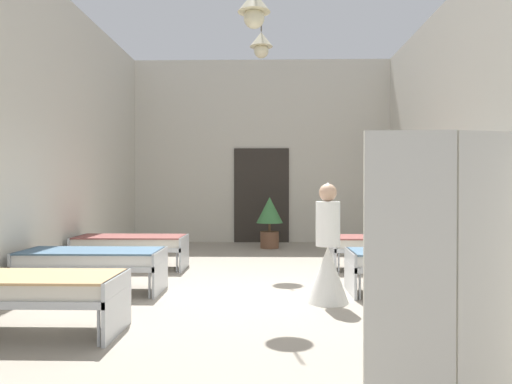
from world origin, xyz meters
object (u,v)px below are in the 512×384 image
at_px(bed_left_row_1, 92,260).
at_px(potted_plant, 270,217).
at_px(bed_right_row_2, 387,244).
at_px(bed_right_row_0, 481,291).
at_px(bed_right_row_1, 420,261).
at_px(nurse_near_aisle, 328,260).
at_px(bed_left_row_0, 23,289).
at_px(bed_left_row_2, 131,244).
at_px(privacy_screen, 499,313).

height_order(bed_left_row_1, potted_plant, potted_plant).
bearing_deg(potted_plant, bed_right_row_2, -55.54).
xyz_separation_m(bed_right_row_0, bed_right_row_1, (0.00, 1.90, 0.00)).
xyz_separation_m(bed_left_row_1, nurse_near_aisle, (3.13, -0.53, 0.09)).
bearing_deg(potted_plant, nurse_near_aisle, -82.44).
height_order(bed_right_row_0, potted_plant, potted_plant).
bearing_deg(potted_plant, bed_right_row_1, -67.42).
relative_size(bed_left_row_0, nurse_near_aisle, 1.28).
distance_m(bed_left_row_2, bed_right_row_2, 4.42).
xyz_separation_m(bed_right_row_1, bed_right_row_2, (0.00, 1.90, 0.00)).
bearing_deg(bed_left_row_0, bed_left_row_2, 90.00).
distance_m(bed_left_row_0, bed_right_row_2, 5.83).
bearing_deg(bed_left_row_1, bed_right_row_0, -23.25).
distance_m(bed_left_row_0, bed_right_row_1, 4.81).
xyz_separation_m(bed_right_row_2, potted_plant, (-2.01, 2.92, 0.28)).
height_order(bed_right_row_0, nurse_near_aisle, nurse_near_aisle).
bearing_deg(bed_right_row_1, bed_left_row_1, 180.00).
bearing_deg(bed_right_row_2, bed_left_row_0, -139.33).
height_order(bed_left_row_0, potted_plant, potted_plant).
relative_size(bed_right_row_0, bed_right_row_2, 1.00).
distance_m(bed_right_row_2, nurse_near_aisle, 2.75).
relative_size(bed_right_row_1, privacy_screen, 1.12).
bearing_deg(bed_left_row_2, bed_right_row_1, -23.25).
bearing_deg(bed_right_row_0, potted_plant, 106.61).
bearing_deg(bed_right_row_2, potted_plant, 124.46).
xyz_separation_m(nurse_near_aisle, privacy_screen, (0.34, -3.80, 0.32)).
distance_m(bed_right_row_0, bed_left_row_2, 5.83).
xyz_separation_m(bed_left_row_2, nurse_near_aisle, (3.13, -2.43, 0.09)).
bearing_deg(bed_right_row_0, bed_left_row_1, 156.75).
relative_size(nurse_near_aisle, privacy_screen, 0.87).
relative_size(bed_right_row_0, bed_right_row_1, 1.00).
relative_size(bed_right_row_0, privacy_screen, 1.12).
distance_m(bed_right_row_1, bed_right_row_2, 1.90).
relative_size(bed_left_row_1, bed_left_row_2, 1.00).
xyz_separation_m(bed_left_row_1, privacy_screen, (3.47, -4.33, 0.41)).
relative_size(bed_right_row_2, privacy_screen, 1.12).
bearing_deg(bed_right_row_1, privacy_screen, -102.38).
bearing_deg(bed_right_row_2, privacy_screen, -98.67).
xyz_separation_m(bed_left_row_0, bed_right_row_1, (4.42, 1.90, 0.00)).
bearing_deg(bed_left_row_0, nurse_near_aisle, 23.68).
relative_size(bed_left_row_1, potted_plant, 1.60).
distance_m(bed_left_row_1, bed_left_row_2, 1.90).
distance_m(bed_left_row_0, nurse_near_aisle, 3.42).
distance_m(bed_left_row_2, nurse_near_aisle, 3.96).
xyz_separation_m(bed_right_row_1, privacy_screen, (-0.95, -4.33, 0.41)).
height_order(bed_left_row_0, bed_left_row_2, same).
bearing_deg(bed_right_row_0, bed_left_row_2, 139.33).
relative_size(bed_right_row_0, bed_left_row_2, 1.00).
relative_size(bed_left_row_0, privacy_screen, 1.12).
xyz_separation_m(bed_right_row_2, privacy_screen, (-0.95, -6.23, 0.41)).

